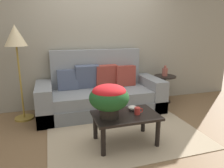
# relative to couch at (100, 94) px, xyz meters

# --- Properties ---
(ground_plane) EXTENTS (14.00, 14.00, 0.00)m
(ground_plane) POSITION_rel_couch_xyz_m (0.12, -0.79, -0.34)
(ground_plane) COLOR brown
(wall_back) EXTENTS (6.40, 0.12, 2.70)m
(wall_back) POSITION_rel_couch_xyz_m (0.12, 0.48, 1.01)
(wall_back) COLOR gray
(wall_back) RESTS_ON ground
(area_rug) EXTENTS (2.22, 1.97, 0.01)m
(area_rug) POSITION_rel_couch_xyz_m (0.12, -0.81, -0.33)
(area_rug) COLOR tan
(area_rug) RESTS_ON ground
(couch) EXTENTS (2.29, 0.91, 1.15)m
(couch) POSITION_rel_couch_xyz_m (0.00, 0.00, 0.00)
(couch) COLOR slate
(couch) RESTS_ON ground
(coffee_table) EXTENTS (0.86, 0.56, 0.42)m
(coffee_table) POSITION_rel_couch_xyz_m (0.04, -1.24, 0.00)
(coffee_table) COLOR black
(coffee_table) RESTS_ON ground
(side_table) EXTENTS (0.47, 0.47, 0.58)m
(side_table) POSITION_rel_couch_xyz_m (1.42, 0.09, 0.06)
(side_table) COLOR black
(side_table) RESTS_ON ground
(floor_lamp) EXTENTS (0.35, 0.35, 1.59)m
(floor_lamp) POSITION_rel_couch_xyz_m (-1.37, 0.02, 0.97)
(floor_lamp) COLOR olive
(floor_lamp) RESTS_ON ground
(potted_plant) EXTENTS (0.51, 0.51, 0.43)m
(potted_plant) POSITION_rel_couch_xyz_m (-0.20, -1.27, 0.34)
(potted_plant) COLOR black
(potted_plant) RESTS_ON coffee_table
(coffee_mug) EXTENTS (0.12, 0.08, 0.09)m
(coffee_mug) POSITION_rel_couch_xyz_m (0.19, -1.29, 0.12)
(coffee_mug) COLOR red
(coffee_mug) RESTS_ON coffee_table
(snack_bowl) EXTENTS (0.13, 0.13, 0.07)m
(snack_bowl) POSITION_rel_couch_xyz_m (0.18, -1.13, 0.11)
(snack_bowl) COLOR silver
(snack_bowl) RESTS_ON coffee_table
(table_vase) EXTENTS (0.11, 0.11, 0.22)m
(table_vase) POSITION_rel_couch_xyz_m (1.41, 0.08, 0.33)
(table_vase) COLOR #934C42
(table_vase) RESTS_ON side_table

